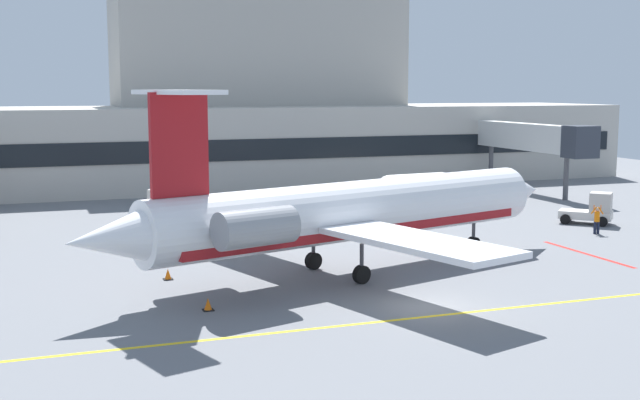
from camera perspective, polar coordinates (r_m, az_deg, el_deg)
The scene contains 12 objects.
ground at distance 36.09m, azimuth 7.43°, elevation -7.51°, with size 120.00×120.00×0.11m.
terminal_building at distance 82.26m, azimuth -4.25°, elevation 5.90°, with size 74.93×16.02×19.47m.
jet_bridge_west at distance 75.70m, azimuth 14.77°, elevation 4.18°, with size 2.40×16.06×6.35m.
regional_jet at distance 41.29m, azimuth 1.83°, elevation -0.85°, with size 28.97×22.47×9.37m.
baggage_tug at distance 68.11m, azimuth 10.53°, elevation 0.58°, with size 2.00×2.91×2.22m.
pushback_tractor at distance 59.07m, azimuth -11.29°, elevation -0.53°, with size 2.92×3.53×2.27m.
belt_loader at distance 60.02m, azimuth 18.43°, elevation -0.65°, with size 3.68×3.68×2.24m.
fuel_tank at distance 69.66m, azimuth 6.69°, elevation 1.05°, with size 7.21×2.48×2.25m.
marshaller at distance 56.11m, azimuth 18.74°, elevation -1.28°, with size 0.80×0.41×1.90m.
safety_cone_alpha at distance 47.60m, azimuth 7.61°, elevation -3.38°, with size 0.47×0.47×0.55m.
safety_cone_bravo at distance 35.56m, azimuth -7.81°, elevation -7.25°, with size 0.47×0.47×0.55m.
safety_cone_charlie at distance 41.42m, azimuth -10.55°, elevation -5.14°, with size 0.47×0.47×0.55m.
Camera 1 is at (-16.12, -30.85, 9.47)m, focal length 45.92 mm.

